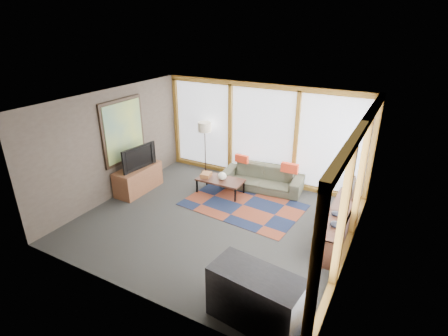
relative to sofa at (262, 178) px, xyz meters
The scene contains 17 objects.
ground 1.99m from the sofa, 97.85° to the right, with size 5.50×5.50×0.00m, color #292927.
room_envelope 1.88m from the sofa, 80.77° to the right, with size 5.52×5.02×2.62m.
rug 1.07m from the sofa, 92.23° to the right, with size 2.67×1.72×0.01m, color brown.
sofa is the anchor object (origin of this frame).
pillow_left 0.73m from the sofa, behind, with size 0.36×0.11×0.20m, color red.
pillow_right 0.80m from the sofa, ahead, with size 0.42×0.13×0.23m, color red.
floor_lamp 1.89m from the sofa, behind, with size 0.37×0.37×1.47m, color #322117, non-canonical shape.
coffee_table 1.11m from the sofa, 137.68° to the right, with size 1.15×0.57×0.38m, color #321B15, non-canonical shape.
book_stack 1.44m from the sofa, 147.20° to the right, with size 0.23×0.29×0.10m, color #9B5F32.
vase 1.08m from the sofa, 135.60° to the right, with size 0.22×0.22×0.19m, color silver.
bookshelf 2.51m from the sofa, 30.56° to the right, with size 0.41×2.25×0.56m, color #321B15, non-canonical shape.
bowl_a 2.89m from the sofa, 40.15° to the right, with size 0.19×0.19×0.10m, color black.
bowl_b 2.59m from the sofa, 34.51° to the right, with size 0.16×0.16×0.08m, color black.
shelf_picture 2.38m from the sofa, 13.19° to the right, with size 0.04×0.33×0.43m, color black.
tv_console 3.14m from the sofa, 149.28° to the right, with size 0.53×1.28×0.64m, color brown.
television 3.19m from the sofa, 148.95° to the right, with size 1.02×0.13×0.58m, color black.
bar_counter 4.32m from the sofa, 68.37° to the right, with size 1.32×0.62×0.84m, color black.
Camera 1 is at (3.29, -5.62, 4.05)m, focal length 28.00 mm.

